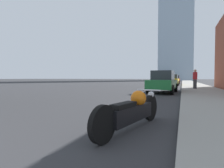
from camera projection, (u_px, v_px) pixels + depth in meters
name	position (u px, v px, depth m)	size (l,w,h in m)	color
sidewalk	(191.00, 83.00, 35.61)	(3.23, 240.00, 0.15)	gray
motorcycle	(133.00, 110.00, 3.77)	(0.86, 2.63, 0.82)	black
parked_car_green	(163.00, 82.00, 13.09)	(2.00, 4.34, 1.64)	#1E6B33
parked_car_yellow	(172.00, 80.00, 25.21)	(2.04, 4.18, 1.63)	gold
parked_car_red	(175.00, 79.00, 35.57)	(1.90, 4.09, 1.67)	red
pedestrian	(195.00, 79.00, 15.67)	(0.36, 0.24, 1.73)	#38383D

